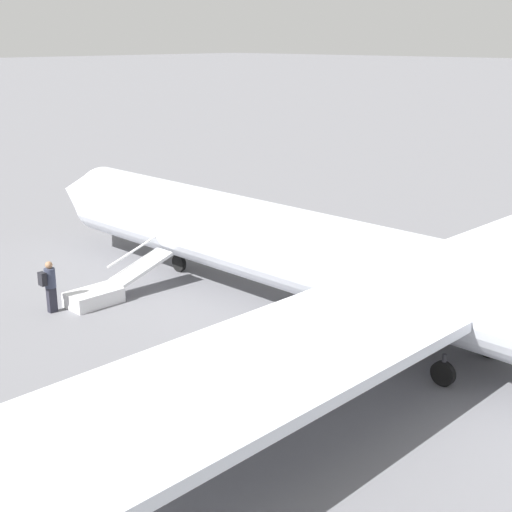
{
  "coord_description": "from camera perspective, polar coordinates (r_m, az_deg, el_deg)",
  "views": [
    {
      "loc": [
        -10.62,
        16.9,
        8.66
      ],
      "look_at": [
        4.34,
        0.7,
        1.89
      ],
      "focal_mm": 50.0,
      "sensor_mm": 36.0,
      "label": 1
    }
  ],
  "objects": [
    {
      "name": "passenger",
      "position": [
        24.16,
        -16.2,
        -2.11
      ],
      "size": [
        0.36,
        0.54,
        1.74
      ],
      "rotation": [
        0.0,
        0.0,
        -1.61
      ],
      "color": "#23232D",
      "rests_on": "ground"
    },
    {
      "name": "boarding_stairs",
      "position": [
        24.91,
        -12.07,
        -2.74
      ],
      "size": [
        1.16,
        4.05,
        1.75
      ],
      "rotation": [
        0.0,
        0.0,
        -1.61
      ],
      "color": "silver",
      "rests_on": "ground"
    },
    {
      "name": "airplane_main",
      "position": [
        20.47,
        12.41,
        -1.97
      ],
      "size": [
        35.3,
        26.98,
        7.12
      ],
      "rotation": [
        0.0,
        0.0,
        -0.03
      ],
      "color": "silver",
      "rests_on": "ground"
    },
    {
      "name": "ground_plane",
      "position": [
        21.75,
        9.76,
        -6.65
      ],
      "size": [
        600.0,
        600.0,
        0.0
      ],
      "primitive_type": "plane",
      "color": "slate"
    }
  ]
}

